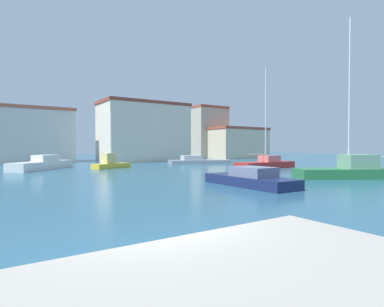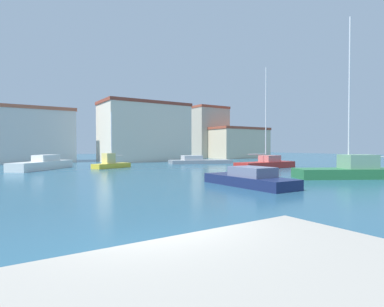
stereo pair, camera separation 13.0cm
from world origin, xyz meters
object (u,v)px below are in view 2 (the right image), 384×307
at_px(sailboat_yellow_mid_harbor, 111,163).
at_px(sailboat_red_behind_lamppost, 266,163).
at_px(motorboat_grey_far_left, 198,161).
at_px(sailboat_green_near_pier, 351,170).
at_px(motorboat_navy_far_right, 249,179).
at_px(motorboat_white_distant_east, 43,164).

relative_size(sailboat_yellow_mid_harbor, sailboat_red_behind_lamppost, 0.56).
relative_size(motorboat_grey_far_left, sailboat_green_near_pier, 0.76).
relative_size(motorboat_grey_far_left, sailboat_red_behind_lamppost, 0.82).
xyz_separation_m(motorboat_grey_far_left, motorboat_navy_far_right, (-11.76, -22.87, 0.06)).
distance_m(sailboat_yellow_mid_harbor, sailboat_green_near_pier, 24.39).
height_order(sailboat_yellow_mid_harbor, motorboat_white_distant_east, sailboat_yellow_mid_harbor).
relative_size(motorboat_navy_far_right, motorboat_white_distant_east, 0.86).
height_order(motorboat_grey_far_left, sailboat_green_near_pier, sailboat_green_near_pier).
height_order(motorboat_white_distant_east, sailboat_red_behind_lamppost, sailboat_red_behind_lamppost).
distance_m(sailboat_yellow_mid_harbor, motorboat_white_distant_east, 7.08).
bearing_deg(sailboat_green_near_pier, sailboat_red_behind_lamppost, 75.96).
bearing_deg(sailboat_yellow_mid_harbor, sailboat_red_behind_lamppost, -33.42).
xyz_separation_m(motorboat_grey_far_left, sailboat_green_near_pier, (-1.83, -23.71, 0.27)).
bearing_deg(sailboat_red_behind_lamppost, motorboat_grey_far_left, 94.85).
distance_m(motorboat_white_distant_east, sailboat_red_behind_lamppost, 24.62).
bearing_deg(motorboat_navy_far_right, sailboat_yellow_mid_harbor, 95.65).
distance_m(motorboat_grey_far_left, sailboat_red_behind_lamppost, 12.27).
bearing_deg(motorboat_white_distant_east, motorboat_grey_far_left, 1.17).
relative_size(motorboat_grey_far_left, motorboat_white_distant_east, 1.23).
height_order(motorboat_white_distant_east, sailboat_green_near_pier, sailboat_green_near_pier).
distance_m(motorboat_grey_far_left, motorboat_navy_far_right, 25.72).
bearing_deg(sailboat_red_behind_lamppost, motorboat_white_distant_east, 151.35).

